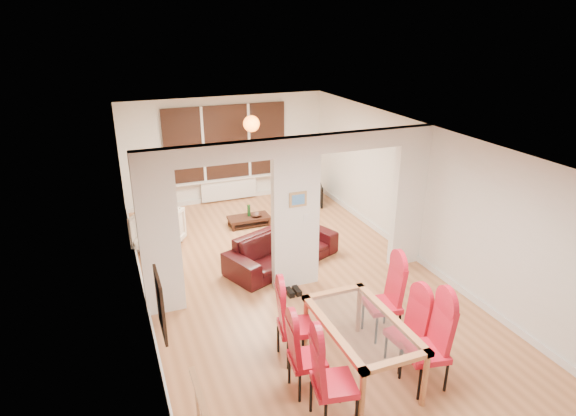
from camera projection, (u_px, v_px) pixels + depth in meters
floor at (295, 283)px, 8.37m from camera, size 5.00×9.00×0.01m
room_walls at (296, 214)px, 7.90m from camera, size 5.00×9.00×2.60m
divider_wall at (296, 214)px, 7.90m from camera, size 5.00×0.18×2.60m
bay_window_blinds at (226, 142)px, 11.67m from camera, size 3.00×0.08×1.80m
radiator at (229, 190)px, 12.07m from camera, size 1.40×0.08×0.50m
pendant_light at (251, 124)px, 10.54m from camera, size 0.36×0.36×0.36m
wall_poster at (160, 305)px, 4.87m from camera, size 0.04×0.52×0.67m
pillar_photo at (298, 199)px, 7.70m from camera, size 0.30×0.03×0.25m
dining_table at (360, 347)px, 6.14m from camera, size 0.94×1.66×0.78m
dining_chair_la at (334, 378)px, 5.34m from camera, size 0.55×0.55×1.17m
dining_chair_lb at (307, 354)px, 5.81m from camera, size 0.46×0.46×1.04m
dining_chair_lc at (296, 322)px, 6.36m from camera, size 0.53×0.53×1.13m
dining_chair_ra at (426, 346)px, 5.85m from camera, size 0.55×0.55×1.18m
dining_chair_rb at (406, 331)px, 6.26m from camera, size 0.45×0.45×1.03m
dining_chair_rc at (383, 300)px, 6.83m from camera, size 0.51×0.51×1.15m
sofa at (282, 248)px, 8.93m from camera, size 2.37×1.63×0.64m
armchair at (158, 230)px, 9.57m from camera, size 1.15×1.16×0.77m
person at (163, 204)px, 9.48m from camera, size 0.73×0.58×1.78m
television at (316, 192)px, 11.98m from camera, size 0.90×0.41×0.52m
coffee_table at (249, 221)px, 10.69m from camera, size 1.00×0.67×0.21m
bottle at (249, 210)px, 10.63m from camera, size 0.07×0.07×0.28m
bowl at (256, 215)px, 10.65m from camera, size 0.23×0.23×0.06m
shoes at (293, 292)px, 8.04m from camera, size 0.22×0.24×0.09m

